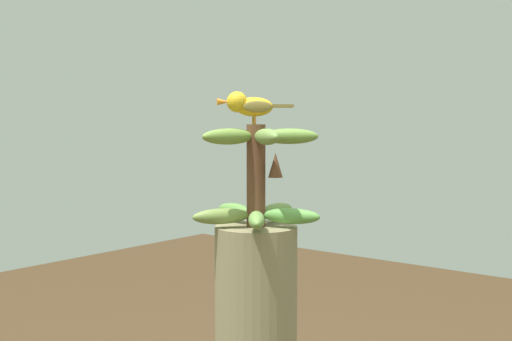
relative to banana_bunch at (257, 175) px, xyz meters
name	(u,v)px	position (x,y,z in m)	size (l,w,h in m)	color
banana_bunch	(257,175)	(0.00, 0.00, 0.00)	(0.32, 0.31, 0.25)	brown
perched_bird	(248,105)	(0.04, -0.01, 0.17)	(0.14, 0.16, 0.08)	#C68933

